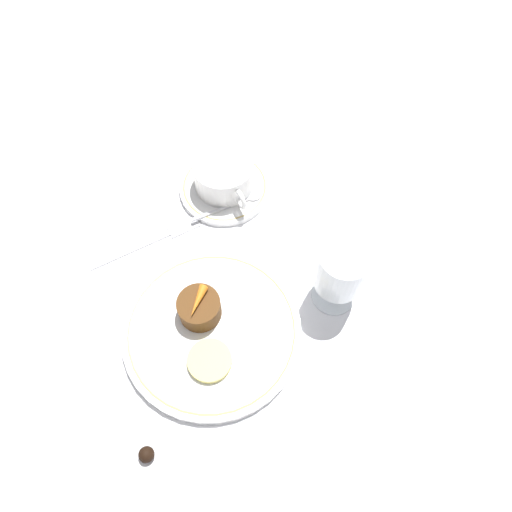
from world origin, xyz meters
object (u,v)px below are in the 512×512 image
wine_glass (341,272)px  fork (158,238)px  dinner_plate (212,331)px  dessert_cake (199,308)px  coffee_cup (224,174)px

wine_glass → fork: 0.30m
dinner_plate → dessert_cake: dessert_cake is taller
dinner_plate → fork: size_ratio=1.39×
coffee_cup → wine_glass: wine_glass is taller
coffee_cup → dessert_cake: bearing=-35.5°
dinner_plate → fork: bearing=-178.1°
coffee_cup → dinner_plate: bearing=-30.9°
wine_glass → dinner_plate: bearing=-100.0°
coffee_cup → wine_glass: bearing=11.8°
dinner_plate → dessert_cake: (-0.03, -0.00, 0.02)m
wine_glass → dessert_cake: 0.20m
dinner_plate → fork: (-0.18, -0.01, -0.01)m
dinner_plate → wine_glass: size_ratio=2.09×
wine_glass → dessert_cake: bearing=-108.8°
coffee_cup → dessert_cake: coffee_cup is taller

